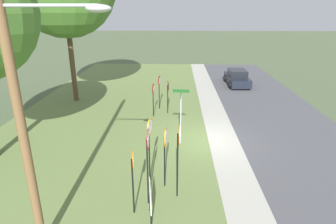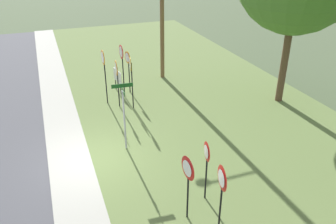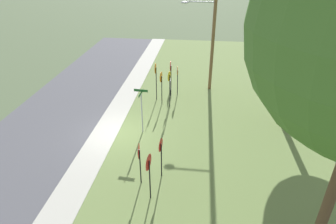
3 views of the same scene
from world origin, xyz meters
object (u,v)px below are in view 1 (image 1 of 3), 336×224
at_px(stop_sign_near_right, 133,170).
at_px(yield_sign_near_right, 153,92).
at_px(utility_pole, 20,81).
at_px(yield_sign_near_left, 168,89).
at_px(stop_sign_far_right, 179,145).
at_px(notice_board, 150,197).
at_px(street_name_post, 181,112).
at_px(stop_sign_far_center, 148,151).
at_px(stop_sign_far_left, 165,145).
at_px(yield_sign_far_left, 160,84).
at_px(stop_sign_near_left, 150,137).
at_px(parked_sedan_distant, 237,78).

distance_m(stop_sign_near_right, yield_sign_near_right, 9.31).
distance_m(yield_sign_near_right, utility_pole, 11.55).
bearing_deg(yield_sign_near_left, utility_pole, 158.26).
distance_m(stop_sign_near_right, yield_sign_near_left, 9.95).
relative_size(stop_sign_far_right, notice_board, 2.26).
xyz_separation_m(stop_sign_near_right, yield_sign_near_right, (9.31, 0.10, -0.08)).
bearing_deg(yield_sign_near_left, street_name_post, -176.64).
height_order(stop_sign_far_center, stop_sign_far_right, stop_sign_far_center).
relative_size(stop_sign_far_left, street_name_post, 0.86).
height_order(stop_sign_far_center, utility_pole, utility_pole).
distance_m(stop_sign_far_center, yield_sign_near_right, 8.82).
bearing_deg(stop_sign_far_right, yield_sign_far_left, 6.44).
relative_size(stop_sign_far_right, yield_sign_near_left, 1.28).
distance_m(stop_sign_far_right, utility_pole, 5.35).
distance_m(stop_sign_far_center, yield_sign_far_left, 10.29).
distance_m(yield_sign_near_left, yield_sign_near_right, 1.09).
distance_m(yield_sign_near_right, notice_board, 9.65).
bearing_deg(stop_sign_near_left, street_name_post, -9.84).
height_order(stop_sign_near_left, utility_pole, utility_pole).
height_order(yield_sign_near_right, notice_board, yield_sign_near_right).
xyz_separation_m(stop_sign_far_center, yield_sign_near_right, (8.79, 0.53, -0.49)).
bearing_deg(utility_pole, notice_board, -66.80).
distance_m(street_name_post, notice_board, 5.91).
relative_size(yield_sign_far_left, street_name_post, 0.83).
xyz_separation_m(stop_sign_far_right, parked_sedan_distant, (16.78, -5.35, -1.46)).
relative_size(notice_board, parked_sedan_distant, 0.30).
relative_size(stop_sign_far_center, parked_sedan_distant, 0.69).
xyz_separation_m(yield_sign_near_left, yield_sign_far_left, (0.89, 0.61, 0.10)).
height_order(stop_sign_near_right, stop_sign_far_right, stop_sign_far_right).
relative_size(stop_sign_far_center, stop_sign_far_right, 1.01).
bearing_deg(notice_board, yield_sign_near_right, -3.90).
bearing_deg(stop_sign_near_right, street_name_post, -25.69).
xyz_separation_m(stop_sign_far_center, yield_sign_near_left, (9.40, -0.37, -0.43)).
bearing_deg(stop_sign_near_left, stop_sign_far_left, -113.15).
xyz_separation_m(stop_sign_far_right, street_name_post, (4.51, -0.12, -0.37)).
xyz_separation_m(yield_sign_near_right, yield_sign_far_left, (1.50, -0.29, 0.16)).
height_order(yield_sign_near_right, street_name_post, street_name_post).
bearing_deg(notice_board, stop_sign_far_left, -20.07).
relative_size(stop_sign_far_left, parked_sedan_distant, 0.59).
height_order(stop_sign_far_left, stop_sign_far_right, stop_sign_far_right).
height_order(yield_sign_near_right, yield_sign_far_left, yield_sign_far_left).
bearing_deg(stop_sign_far_left, yield_sign_far_left, 9.44).
relative_size(stop_sign_near_right, stop_sign_far_center, 0.81).
height_order(yield_sign_near_left, yield_sign_near_right, yield_sign_near_left).
relative_size(utility_pole, notice_board, 7.32).
relative_size(stop_sign_far_center, street_name_post, 1.01).
height_order(yield_sign_near_left, yield_sign_far_left, yield_sign_far_left).
height_order(yield_sign_far_left, street_name_post, street_name_post).
bearing_deg(notice_board, utility_pole, 105.38).
distance_m(stop_sign_far_center, utility_pole, 4.46).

